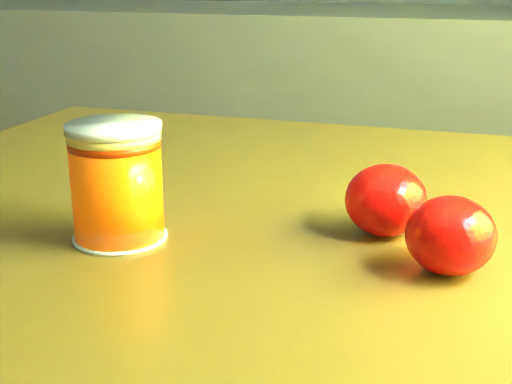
% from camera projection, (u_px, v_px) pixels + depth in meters
% --- Properties ---
extents(kitchen_counter, '(3.15, 0.60, 0.90)m').
position_uv_depth(kitchen_counter, '(123.00, 149.00, 2.29)').
color(kitchen_counter, '#4F5054').
rests_on(kitchen_counter, ground).
extents(table, '(1.10, 0.78, 0.81)m').
position_uv_depth(table, '(381.00, 333.00, 0.64)').
color(table, brown).
rests_on(table, ground).
extents(juice_glass, '(0.08, 0.08, 0.09)m').
position_uv_depth(juice_glass, '(117.00, 183.00, 0.57)').
color(juice_glass, '#FF5405').
rests_on(juice_glass, table).
extents(orange_front, '(0.07, 0.07, 0.06)m').
position_uv_depth(orange_front, '(386.00, 200.00, 0.58)').
color(orange_front, '#EE0E04').
rests_on(orange_front, table).
extents(orange_back, '(0.08, 0.08, 0.06)m').
position_uv_depth(orange_back, '(450.00, 235.00, 0.51)').
color(orange_back, '#EE0E04').
rests_on(orange_back, table).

